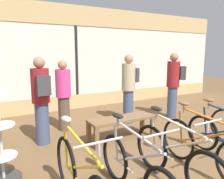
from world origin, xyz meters
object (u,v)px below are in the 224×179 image
at_px(customer_mid_floor, 41,98).
at_px(customer_near_bench, 129,87).
at_px(bicycle_left, 134,171).
at_px(bicycle_center_left, 175,159).
at_px(customer_near_rack, 174,83).
at_px(accessory_rack, 0,130).
at_px(customer_by_window, 63,94).
at_px(bicycle_center_right, 204,148).
at_px(display_bench, 122,122).

relative_size(customer_mid_floor, customer_near_bench, 0.98).
bearing_deg(customer_mid_floor, bicycle_left, -74.66).
height_order(bicycle_center_left, customer_near_rack, customer_near_rack).
xyz_separation_m(accessory_rack, customer_by_window, (1.36, 1.56, 0.11)).
height_order(accessory_rack, customer_by_window, accessory_rack).
xyz_separation_m(bicycle_left, accessory_rack, (-1.37, 1.25, 0.37)).
height_order(bicycle_left, customer_by_window, customer_by_window).
relative_size(bicycle_left, bicycle_center_right, 0.95).
distance_m(display_bench, customer_mid_floor, 1.66).
height_order(display_bench, customer_near_bench, customer_near_bench).
bearing_deg(bicycle_center_right, customer_by_window, 114.16).
height_order(display_bench, customer_near_rack, customer_near_rack).
relative_size(customer_near_rack, customer_mid_floor, 1.04).
bearing_deg(bicycle_center_left, customer_near_bench, 69.57).
height_order(bicycle_center_left, bicycle_center_right, bicycle_center_left).
bearing_deg(customer_near_bench, bicycle_center_left, -110.43).
bearing_deg(bicycle_center_right, customer_near_bench, 82.22).
distance_m(bicycle_left, bicycle_center_right, 1.25).
bearing_deg(customer_by_window, customer_mid_floor, -136.50).
distance_m(customer_mid_floor, customer_near_bench, 2.23).
bearing_deg(bicycle_left, display_bench, 62.92).
distance_m(accessory_rack, customer_by_window, 2.08).
bearing_deg(display_bench, customer_near_bench, 49.73).
distance_m(bicycle_center_left, customer_near_bench, 2.80).
height_order(bicycle_center_right, customer_near_bench, customer_near_bench).
xyz_separation_m(display_bench, customer_near_bench, (0.75, 0.88, 0.55)).
bearing_deg(customer_near_rack, customer_near_bench, 170.54).
height_order(accessory_rack, customer_mid_floor, accessory_rack).
relative_size(bicycle_center_right, accessory_rack, 0.96).
xyz_separation_m(bicycle_center_right, accessory_rack, (-2.62, 1.24, 0.35)).
distance_m(bicycle_center_right, display_bench, 1.70).
bearing_deg(accessory_rack, bicycle_center_left, -32.38).
bearing_deg(bicycle_center_right, accessory_rack, 154.62).
distance_m(bicycle_left, customer_near_bench, 3.05).
xyz_separation_m(bicycle_center_right, customer_near_bench, (0.35, 2.54, 0.55)).
xyz_separation_m(bicycle_center_left, accessory_rack, (-2.01, 1.28, 0.35)).
distance_m(accessory_rack, display_bench, 2.29).
relative_size(bicycle_center_right, customer_by_window, 1.07).
xyz_separation_m(bicycle_left, customer_mid_floor, (-0.61, 2.24, 0.55)).
relative_size(display_bench, customer_near_rack, 0.79).
relative_size(accessory_rack, customer_mid_floor, 1.05).
bearing_deg(bicycle_left, customer_mid_floor, 105.34).
bearing_deg(display_bench, customer_mid_floor, 158.44).
xyz_separation_m(bicycle_left, bicycle_center_right, (1.25, 0.00, 0.02)).
bearing_deg(display_bench, customer_near_rack, 17.89).
height_order(customer_near_rack, customer_near_bench, customer_near_rack).
relative_size(bicycle_left, customer_near_rack, 0.93).
relative_size(display_bench, customer_by_window, 0.87).
xyz_separation_m(bicycle_center_left, customer_mid_floor, (-1.25, 2.26, 0.54)).
relative_size(bicycle_left, bicycle_center_left, 0.97).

